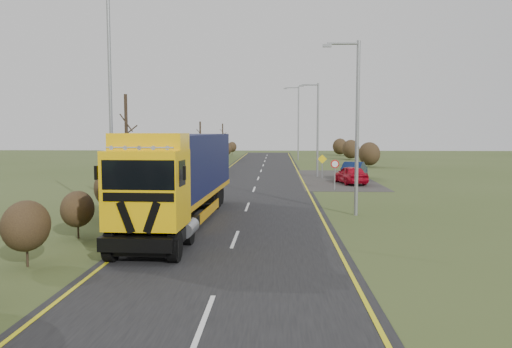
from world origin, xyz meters
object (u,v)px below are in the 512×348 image
object	(u,v)px
car_red_hatchback	(351,175)
car_blue_sedan	(355,170)
streetlight_near	(355,121)
speed_sign	(335,169)
lorry	(182,172)

from	to	relation	value
car_red_hatchback	car_blue_sedan	distance (m)	4.07
car_red_hatchback	streetlight_near	xyz separation A→B (m)	(-1.96, -14.32, 3.88)
streetlight_near	speed_sign	distance (m)	10.83
car_red_hatchback	speed_sign	xyz separation A→B (m)	(-1.69, -3.96, 0.74)
lorry	streetlight_near	xyz separation A→B (m)	(7.95, 2.43, 2.30)
car_red_hatchback	car_blue_sedan	xyz separation A→B (m)	(0.92, 3.97, 0.04)
streetlight_near	lorry	bearing A→B (deg)	-162.98
car_blue_sedan	speed_sign	distance (m)	8.38
car_blue_sedan	streetlight_near	bearing A→B (deg)	99.62
speed_sign	car_red_hatchback	bearing A→B (deg)	66.90
car_blue_sedan	speed_sign	world-z (taller)	speed_sign
lorry	car_red_hatchback	size ratio (longest dim) A/B	3.53
lorry	car_red_hatchback	bearing A→B (deg)	61.65
speed_sign	lorry	bearing A→B (deg)	-122.71
lorry	streetlight_near	world-z (taller)	streetlight_near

